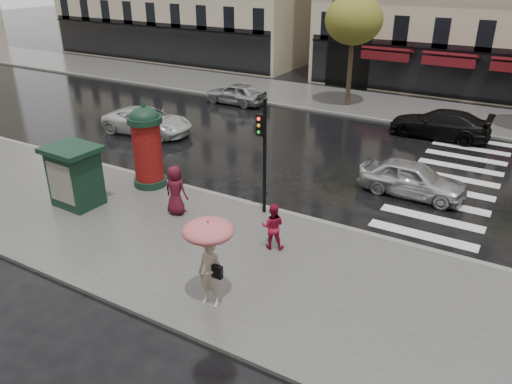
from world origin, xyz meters
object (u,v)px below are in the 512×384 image
Objects in this scene: morris_column at (147,144)px; traffic_light at (263,147)px; man_burgundy at (176,190)px; woman_umbrella at (209,250)px; car_white at (148,121)px; woman_red at (273,226)px; car_far_silver at (236,94)px; car_silver at (412,178)px; newsstand at (75,175)px; car_black at (440,124)px.

morris_column is 0.87× the size of traffic_light.
traffic_light is at bearing -151.90° from man_burgundy.
woman_umbrella is 15.32m from car_white.
man_burgundy is 0.43× the size of traffic_light.
morris_column is at bearing -37.18° from woman_red.
woman_red is 6.90m from morris_column.
car_silver is at bearing 59.75° from car_far_silver.
newsstand is at bearing -15.26° from woman_red.
woman_umbrella is 20.57m from car_far_silver.
man_burgundy is 3.48m from traffic_light.
woman_umbrella is 5.49m from traffic_light.
car_white is (-11.29, 7.02, -0.21)m from woman_red.
woman_red is 0.38× the size of car_far_silver.
newsstand is (-6.26, -2.84, -1.36)m from traffic_light.
woman_umbrella reaches higher than car_white.
newsstand reaches higher than man_burgundy.
man_burgundy is at bearing -137.66° from car_white.
man_burgundy is 9.10m from car_silver.
car_far_silver is at bearing 100.20° from newsstand.
car_black is (-0.59, 7.76, 0.03)m from car_silver.
woman_umbrella is 1.12× the size of newsstand.
woman_red is 14.30m from car_black.
car_black reaches higher than car_white.
traffic_light is 1.02× the size of car_silver.
car_white is 7.42m from car_far_silver.
man_burgundy is 9.82m from car_white.
woman_umbrella is 0.51× the size of car_black.
man_burgundy is 15.42m from car_far_silver.
woman_red reaches higher than car_white.
newsstand is at bearing -33.59° from car_black.
morris_column reaches higher than car_white.
car_silver reaches higher than car_far_silver.
woman_red is 17.79m from car_far_silver.
car_white is (-11.25, 10.33, -1.11)m from woman_umbrella.
car_silver is at bearing -97.43° from car_white.
car_silver is 15.41m from car_far_silver.
car_far_silver reaches higher than car_white.
car_black reaches higher than car_silver.
man_burgundy is at bearing 133.57° from car_silver.
woman_umbrella is at bearing -74.98° from traffic_light.
morris_column is 1.61× the size of newsstand.
morris_column reaches higher than car_silver.
woman_red is 0.31× the size of car_black.
woman_red is 4.11m from man_burgundy.
woman_umbrella reaches higher than car_black.
morris_column is 0.75× the size of car_white.
car_white is at bearing 137.45° from woman_umbrella.
traffic_light is 1.84× the size of newsstand.
woman_umbrella is 1.40× the size of man_burgundy.
car_far_silver is at bearing 60.73° from car_silver.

